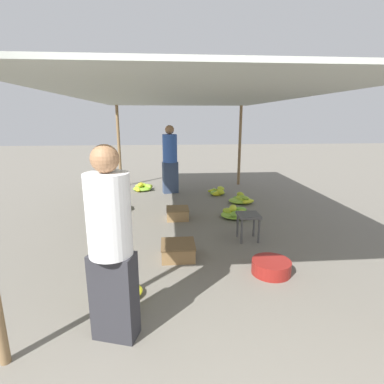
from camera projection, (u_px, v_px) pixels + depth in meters
The scene contains 16 objects.
ground_plane at pixel (222, 379), 2.24m from camera, with size 40.00×40.00×0.00m, color slate.
canopy_post_back_left at pixel (119, 147), 8.26m from camera, with size 0.08×0.08×2.23m, color olive.
canopy_post_back_right at pixel (240, 146), 8.53m from camera, with size 0.08×0.08×2.23m, color olive.
canopy_tarp at pixel (188, 97), 5.05m from camera, with size 3.79×6.74×0.04m, color #9EA399.
vendor_foreground at pixel (111, 244), 2.48m from camera, with size 0.45×0.45×1.71m.
stool at pixel (248, 219), 4.72m from camera, with size 0.34×0.34×0.43m.
basin_black at pixel (271, 267), 3.75m from camera, with size 0.49×0.49×0.17m.
banana_pile_left_0 at pixel (123, 289), 3.25m from camera, with size 0.42×0.38×0.21m.
banana_pile_left_1 at pixel (120, 205), 6.36m from camera, with size 0.57×0.44×0.26m.
banana_pile_left_2 at pixel (143, 187), 8.05m from camera, with size 0.56×0.57×0.22m.
banana_pile_right_0 at pixel (235, 213), 5.87m from camera, with size 0.60×0.56×0.23m.
banana_pile_right_1 at pixel (242, 200), 6.85m from camera, with size 0.58×0.62×0.24m.
banana_pile_right_2 at pixel (217, 192), 7.60m from camera, with size 0.44×0.52×0.21m.
crate_near at pixel (178, 213), 5.77m from camera, with size 0.43×0.43×0.22m.
crate_mid at pixel (178, 250), 4.17m from camera, with size 0.47×0.47×0.21m.
shopper_walking_mid at pixel (170, 158), 7.60m from camera, with size 0.43×0.43×1.73m.
Camera 1 is at (-0.37, -1.81, 1.90)m, focal length 28.00 mm.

